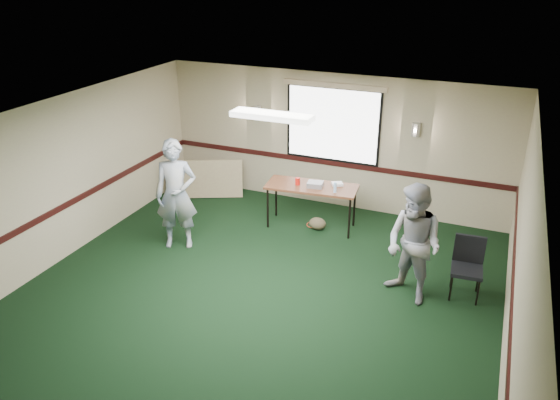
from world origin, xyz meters
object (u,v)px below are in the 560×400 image
at_px(folding_table, 312,189).
at_px(conference_chair, 468,262).
at_px(person_left, 176,195).
at_px(person_right, 414,244).
at_px(projector, 315,184).

distance_m(folding_table, conference_chair, 3.16).
height_order(person_left, person_right, person_left).
bearing_deg(projector, conference_chair, -31.39).
xyz_separation_m(person_left, person_right, (4.06, -0.08, -0.06)).
xyz_separation_m(folding_table, conference_chair, (2.91, -1.21, -0.24)).
xyz_separation_m(projector, conference_chair, (2.83, -1.18, -0.34)).
distance_m(projector, person_left, 2.52).
distance_m(conference_chair, person_left, 4.85).
relative_size(projector, conference_chair, 0.30).
relative_size(projector, person_right, 0.15).
bearing_deg(person_right, person_left, -150.25).
bearing_deg(conference_chair, projector, 153.27).
bearing_deg(person_right, projector, 172.67).
relative_size(conference_chair, person_right, 0.51).
distance_m(conference_chair, person_right, 0.96).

